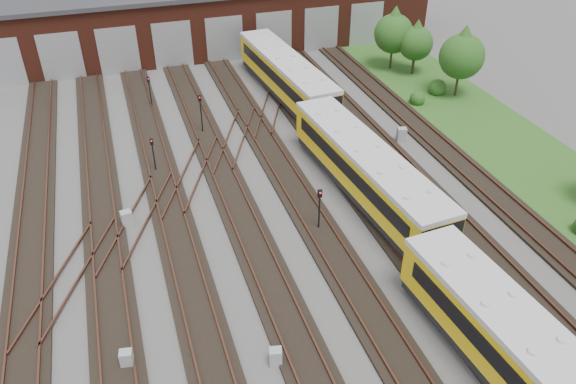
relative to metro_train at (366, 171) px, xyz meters
name	(u,v)px	position (x,y,z in m)	size (l,w,h in m)	color
ground	(323,306)	(-6.00, -8.15, -1.97)	(120.00, 120.00, 0.00)	#4D4A48
track_network	(316,298)	(-6.17, -7.57, -1.86)	(30.40, 70.00, 0.33)	black
maintenance_shed	(182,14)	(-6.01, 31.82, 1.24)	(51.00, 12.50, 6.35)	#4F1F13
grass_verge	(516,151)	(13.00, 1.85, -1.94)	(8.00, 55.00, 0.05)	#26521B
metro_train	(366,171)	(0.00, 0.00, 0.00)	(4.01, 47.63, 3.19)	black
signal_mast_0	(153,151)	(-12.25, 7.27, -0.32)	(0.23, 0.21, 2.56)	black
signal_mast_1	(201,109)	(-8.11, 11.73, 0.04)	(0.26, 0.24, 3.16)	black
signal_mast_2	(149,88)	(-11.24, 17.57, -0.22)	(0.23, 0.22, 2.71)	black
signal_mast_3	(319,204)	(-3.99, -2.28, -0.14)	(0.26, 0.24, 2.83)	black
relay_cabinet_0	(127,359)	(-15.56, -8.79, -1.51)	(0.55, 0.46, 0.92)	#9C9EA1
relay_cabinet_1	(127,219)	(-14.62, 1.63, -1.44)	(0.64, 0.53, 1.06)	#9C9EA1
relay_cabinet_2	(276,357)	(-9.28, -10.76, -1.50)	(0.55, 0.46, 0.92)	#9C9EA1
relay_cabinet_3	(298,92)	(1.00, 15.67, -1.51)	(0.55, 0.46, 0.92)	#9C9EA1
relay_cabinet_4	(402,135)	(5.70, 5.79, -1.42)	(0.66, 0.55, 1.10)	#9C9EA1
tree_0	(394,29)	(11.53, 19.04, 1.88)	(3.61, 3.61, 5.98)	#312616
tree_1	(416,39)	(12.92, 17.24, 1.33)	(3.10, 3.10, 5.13)	#312616
tree_2	(463,51)	(14.02, 11.63, 2.04)	(3.76, 3.76, 6.24)	#312616
bush_1	(418,97)	(10.07, 11.23, -1.32)	(1.29, 1.29, 1.29)	#184012
bush_2	(438,86)	(12.73, 12.50, -1.20)	(1.52, 1.52, 1.52)	#184012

